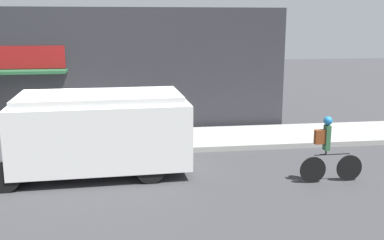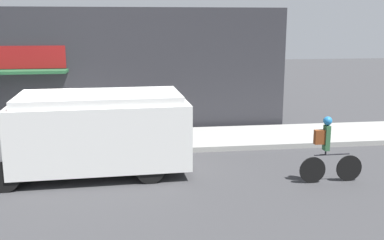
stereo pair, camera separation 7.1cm
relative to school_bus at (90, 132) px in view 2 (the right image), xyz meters
name	(u,v)px [view 2 (the right image)]	position (x,y,z in m)	size (l,w,h in m)	color
ground_plane	(48,158)	(-1.44, 1.55, -1.14)	(70.00, 70.00, 0.00)	#38383A
sidewalk	(55,144)	(-1.44, 2.93, -1.06)	(28.00, 2.77, 0.17)	#999993
storefront	(58,72)	(-1.47, 4.65, 1.14)	(16.76, 0.95, 4.55)	#2D2D33
school_bus	(90,132)	(0.00, 0.00, 0.00)	(5.77, 2.87, 2.18)	white
cyclist	(328,151)	(6.01, -1.55, -0.30)	(1.68, 0.22, 1.72)	black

